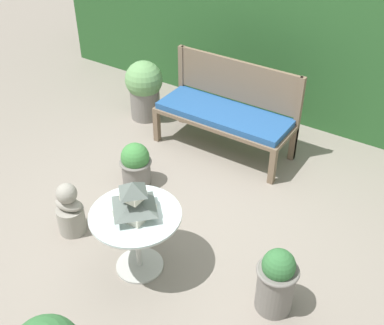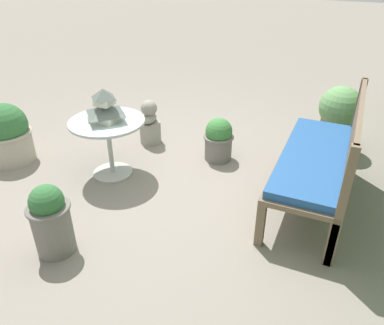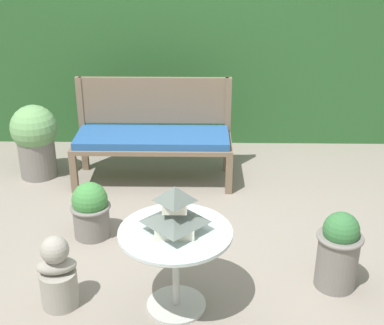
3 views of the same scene
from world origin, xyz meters
name	(u,v)px [view 3 (image 3 of 3)]	position (x,y,z in m)	size (l,w,h in m)	color
ground	(172,248)	(0.00, 0.00, 0.00)	(30.00, 30.00, 0.00)	gray
foliage_hedge_back	(182,56)	(0.00, 2.60, 0.84)	(6.40, 1.04, 1.68)	#285628
garden_bench	(153,141)	(-0.23, 1.14, 0.40)	(1.44, 0.55, 0.47)	brown
bench_backrest	(154,106)	(-0.23, 1.40, 0.66)	(1.44, 0.06, 0.93)	brown
patio_table	(176,248)	(0.06, -0.66, 0.44)	(0.69, 0.69, 0.56)	#B7B7B2
pagoda_birdhouse	(175,212)	(0.06, -0.66, 0.69)	(0.31, 0.31, 0.30)	silver
garden_bust	(58,276)	(-0.68, -0.65, 0.22)	(0.27, 0.23, 0.50)	gray
potted_plant_hedge_corner	(338,250)	(1.12, -0.42, 0.28)	(0.30, 0.30, 0.55)	slate
potted_plant_table_far	(35,138)	(-1.34, 1.24, 0.38)	(0.43, 0.43, 0.70)	slate
potted_plant_patio_mid	(91,210)	(-0.63, 0.17, 0.22)	(0.31, 0.31, 0.45)	slate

